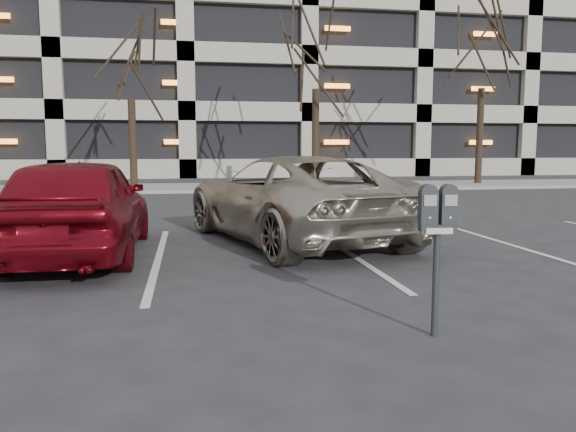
{
  "coord_description": "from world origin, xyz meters",
  "views": [
    {
      "loc": [
        -0.94,
        -5.82,
        1.57
      ],
      "look_at": [
        -0.01,
        -0.58,
        0.92
      ],
      "focal_mm": 35.0,
      "sensor_mm": 36.0,
      "label": 1
    }
  ],
  "objects_px": {
    "tree_d": "(484,27)",
    "suv_silver": "(292,198)",
    "tree_b": "(129,42)",
    "parking_meter": "(438,223)",
    "car_red": "(79,206)",
    "tree_c": "(316,27)"
  },
  "relations": [
    {
      "from": "tree_d",
      "to": "parking_meter",
      "type": "bearing_deg",
      "value": -119.52
    },
    {
      "from": "tree_b",
      "to": "suv_silver",
      "type": "bearing_deg",
      "value": -73.2
    },
    {
      "from": "tree_d",
      "to": "tree_b",
      "type": "bearing_deg",
      "value": 180.0
    },
    {
      "from": "tree_d",
      "to": "suv_silver",
      "type": "height_order",
      "value": "tree_d"
    },
    {
      "from": "tree_b",
      "to": "car_red",
      "type": "bearing_deg",
      "value": -87.96
    },
    {
      "from": "tree_b",
      "to": "tree_c",
      "type": "xyz_separation_m",
      "value": [
        7.0,
        0.0,
        0.78
      ]
    },
    {
      "from": "tree_d",
      "to": "car_red",
      "type": "distance_m",
      "value": 19.85
    },
    {
      "from": "tree_d",
      "to": "car_red",
      "type": "bearing_deg",
      "value": -135.36
    },
    {
      "from": "suv_silver",
      "to": "tree_b",
      "type": "bearing_deg",
      "value": -88.7
    },
    {
      "from": "tree_c",
      "to": "suv_silver",
      "type": "xyz_separation_m",
      "value": [
        -3.23,
        -12.49,
        -5.49
      ]
    },
    {
      "from": "suv_silver",
      "to": "tree_d",
      "type": "bearing_deg",
      "value": -144.8
    },
    {
      "from": "tree_c",
      "to": "suv_silver",
      "type": "distance_m",
      "value": 14.02
    },
    {
      "from": "parking_meter",
      "to": "car_red",
      "type": "relative_size",
      "value": 0.29
    },
    {
      "from": "tree_b",
      "to": "suv_silver",
      "type": "height_order",
      "value": "tree_b"
    },
    {
      "from": "tree_d",
      "to": "suv_silver",
      "type": "xyz_separation_m",
      "value": [
        -10.23,
        -12.49,
        -5.75
      ]
    },
    {
      "from": "tree_b",
      "to": "tree_d",
      "type": "distance_m",
      "value": 14.04
    },
    {
      "from": "suv_silver",
      "to": "parking_meter",
      "type": "bearing_deg",
      "value": 77.82
    },
    {
      "from": "car_red",
      "to": "parking_meter",
      "type": "bearing_deg",
      "value": 130.56
    },
    {
      "from": "tree_b",
      "to": "car_red",
      "type": "distance_m",
      "value": 14.16
    },
    {
      "from": "tree_c",
      "to": "tree_d",
      "type": "relative_size",
      "value": 0.96
    },
    {
      "from": "parking_meter",
      "to": "tree_d",
      "type": "bearing_deg",
      "value": 66.39
    },
    {
      "from": "tree_b",
      "to": "tree_c",
      "type": "height_order",
      "value": "tree_c"
    }
  ]
}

